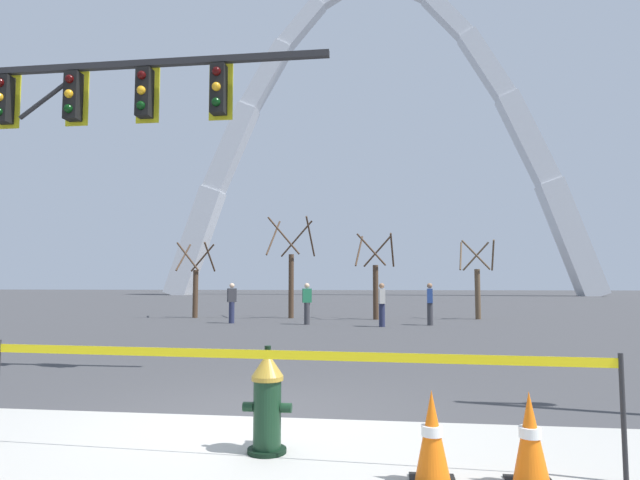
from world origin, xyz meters
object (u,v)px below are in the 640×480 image
Objects in this scene: traffic_signal_gantry at (51,131)px; pedestrian_near_trees at (430,304)px; traffic_cone_by_hydrant at (530,440)px; pedestrian_walking_right at (232,303)px; pedestrian_walking_left at (382,304)px; pedestrian_standing_center at (307,303)px; monument_arch at (374,148)px; fire_hydrant at (267,402)px; traffic_cone_mid_sidewalk at (432,438)px.

pedestrian_near_trees is at bearing 55.91° from traffic_signal_gantry.
pedestrian_walking_right is at bearing 114.28° from traffic_cone_by_hydrant.
traffic_cone_by_hydrant is 0.09× the size of traffic_signal_gantry.
pedestrian_walking_left is (-1.29, 15.10, 0.46)m from traffic_cone_by_hydrant.
pedestrian_walking_left is at bearing -13.61° from pedestrian_standing_center.
monument_arch is 35.97× the size of pedestrian_walking_left.
traffic_cone_by_hydrant is at bearing -13.52° from fire_hydrant.
traffic_cone_by_hydrant is at bearing -85.10° from pedestrian_walking_left.
traffic_cone_by_hydrant is at bearing -65.72° from pedestrian_walking_right.
pedestrian_walking_left is 2.01m from pedestrian_near_trees.
fire_hydrant is at bearing -72.07° from pedestrian_walking_right.
pedestrian_walking_right is (-4.61, -49.14, -18.89)m from monument_arch.
pedestrian_standing_center is 3.08m from pedestrian_walking_right.
pedestrian_standing_center is (-2.88, 0.70, 0.00)m from pedestrian_walking_left.
monument_arch is (-1.87, 65.24, 19.35)m from traffic_cone_mid_sidewalk.
traffic_cone_mid_sidewalk is at bearing -94.50° from pedestrian_near_trees.
traffic_cone_mid_sidewalk is 8.91m from traffic_signal_gantry.
pedestrian_walking_right is (-5.02, 15.52, 0.35)m from fire_hydrant.
pedestrian_standing_center is at bearing -4.81° from pedestrian_walking_right.
pedestrian_near_trees reaches higher than fire_hydrant.
pedestrian_walking_right is at bearing 170.88° from pedestrian_walking_left.
pedestrian_standing_center is (-3.42, 15.84, 0.46)m from traffic_cone_mid_sidewalk.
traffic_cone_mid_sidewalk is 0.46× the size of pedestrian_walking_left.
traffic_cone_mid_sidewalk is 0.46× the size of pedestrian_standing_center.
pedestrian_walking_right is (-3.07, 0.26, 0.00)m from pedestrian_standing_center.
pedestrian_near_trees is at bearing -0.46° from pedestrian_walking_right.
pedestrian_walking_left is at bearing -153.60° from pedestrian_near_trees.
fire_hydrant is at bearing 166.48° from traffic_cone_by_hydrant.
traffic_signal_gantry is at bearing -94.38° from monument_arch.
pedestrian_walking_left is (1.34, -50.10, -18.89)m from monument_arch.
traffic_signal_gantry is at bearing 145.24° from traffic_cone_mid_sidewalk.
traffic_cone_by_hydrant is at bearing -87.69° from monument_arch.
traffic_cone_by_hydrant is 0.46× the size of pedestrian_walking_right.
fire_hydrant is 7.53m from traffic_signal_gantry.
pedestrian_walking_left is at bearing -9.12° from pedestrian_walking_right.
pedestrian_walking_right reaches higher than fire_hydrant.
pedestrian_walking_right is (-6.48, 16.10, 0.46)m from traffic_cone_mid_sidewalk.
monument_arch is at bearing 84.64° from pedestrian_walking_right.
fire_hydrant is 0.62× the size of pedestrian_standing_center.
pedestrian_standing_center is 4.68m from pedestrian_near_trees.
monument_arch reaches higher than pedestrian_walking_right.
traffic_cone_by_hydrant is 0.46× the size of pedestrian_near_trees.
fire_hydrant is 67.46m from monument_arch.
fire_hydrant is 1.36× the size of traffic_cone_mid_sidewalk.
traffic_signal_gantry reaches higher than traffic_cone_mid_sidewalk.
pedestrian_walking_right is at bearing 107.93° from fire_hydrant.
traffic_signal_gantry is at bearing 148.40° from traffic_cone_by_hydrant.
fire_hydrant is 0.62× the size of pedestrian_near_trees.
traffic_cone_mid_sidewalk is (1.46, -0.58, -0.11)m from fire_hydrant.
pedestrian_walking_left is at bearing 94.90° from traffic_cone_by_hydrant.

